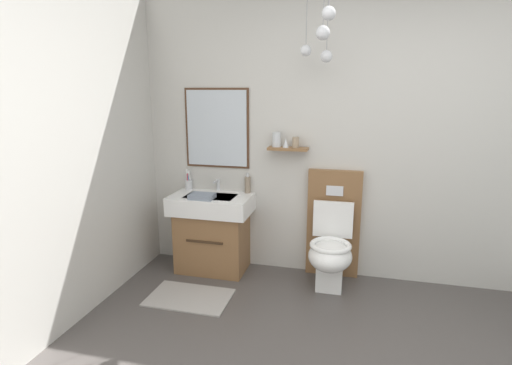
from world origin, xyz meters
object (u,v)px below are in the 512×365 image
object	(u,v)px
soap_dispenser	(248,184)
folded_hand_towel	(202,196)
vanity_sink_left	(212,230)
toothbrush_cup	(189,184)
toilet	(332,243)

from	to	relation	value
soap_dispenser	folded_hand_towel	xyz separation A→B (m)	(-0.34, -0.30, -0.06)
vanity_sink_left	folded_hand_towel	world-z (taller)	folded_hand_towel
soap_dispenser	folded_hand_towel	size ratio (longest dim) A/B	0.87
vanity_sink_left	toothbrush_cup	distance (m)	0.52
vanity_sink_left	soap_dispenser	bearing A→B (deg)	28.76
folded_hand_towel	soap_dispenser	bearing A→B (deg)	41.33
vanity_sink_left	toothbrush_cup	bearing A→B (deg)	151.95
vanity_sink_left	soap_dispenser	size ratio (longest dim) A/B	3.92
toilet	soap_dispenser	bearing A→B (deg)	168.18
vanity_sink_left	folded_hand_towel	distance (m)	0.39
vanity_sink_left	folded_hand_towel	size ratio (longest dim) A/B	3.40
folded_hand_towel	toothbrush_cup	bearing A→B (deg)	131.01
toilet	toothbrush_cup	bearing A→B (deg)	173.52
toilet	soap_dispenser	xyz separation A→B (m)	(-0.82, 0.17, 0.45)
toothbrush_cup	folded_hand_towel	distance (m)	0.39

